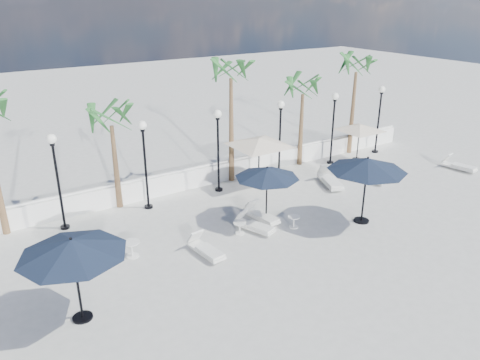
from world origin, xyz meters
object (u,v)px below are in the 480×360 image
lounger_4 (261,215)px  parasol_navy_mid (267,173)px  lounger_6 (369,177)px  parasol_navy_right (367,165)px  lounger_0 (76,257)px  parasol_cream_sq_a (259,139)px  lounger_3 (254,225)px  parasol_cream_sq_b (360,125)px  lounger_7 (459,166)px  parasol_navy_left (72,248)px  lounger_5 (330,180)px  lounger_2 (206,249)px

lounger_4 → parasol_navy_mid: size_ratio=0.68×
lounger_6 → parasol_navy_right: (-3.51, -2.87, 2.23)m
lounger_0 → lounger_4: bearing=-15.1°
lounger_4 → parasol_cream_sq_a: size_ratio=0.35×
lounger_3 → parasol_cream_sq_b: 10.42m
parasol_navy_right → parasol_cream_sq_a: bearing=102.2°
lounger_3 → lounger_7: lounger_7 is taller
lounger_0 → parasol_navy_left: parasol_navy_left is taller
lounger_3 → lounger_7: bearing=-21.4°
lounger_5 → lounger_6: bearing=2.0°
lounger_2 → lounger_6: size_ratio=1.00×
lounger_5 → lounger_7: (7.15, -2.04, -0.03)m
parasol_navy_left → parasol_cream_sq_a: bearing=29.3°
parasol_cream_sq_b → parasol_navy_mid: bearing=-158.7°
lounger_3 → parasol_navy_right: 4.95m
lounger_3 → lounger_6: lounger_3 is taller
lounger_5 → parasol_navy_left: parasol_navy_left is taller
lounger_7 → parasol_cream_sq_a: 10.93m
parasol_navy_mid → parasol_cream_sq_a: 3.89m
lounger_0 → parasol_cream_sq_a: size_ratio=0.37×
lounger_2 → parasol_navy_right: (6.54, -1.14, 2.22)m
lounger_0 → lounger_3: 6.62m
lounger_3 → lounger_5: size_ratio=0.83×
lounger_4 → lounger_6: (6.86, 0.58, -0.01)m
lounger_7 → parasol_navy_mid: parasol_navy_mid is taller
lounger_7 → parasol_navy_right: 9.14m
lounger_0 → parasol_navy_right: size_ratio=0.60×
parasol_cream_sq_a → lounger_4: bearing=-123.1°
lounger_4 → parasol_navy_left: parasol_navy_left is taller
lounger_7 → parasol_navy_left: (-19.93, -1.56, 2.08)m
lounger_2 → parasol_navy_mid: (3.38, 1.08, 1.82)m
parasol_cream_sq_a → parasol_cream_sq_b: 6.65m
lounger_7 → parasol_navy_mid: 12.06m
lounger_6 → parasol_cream_sq_a: bearing=137.6°
lounger_3 → parasol_cream_sq_b: size_ratio=0.41×
parasol_cream_sq_a → parasol_cream_sq_b: parasol_cream_sq_a is taller
lounger_0 → parasol_navy_mid: size_ratio=0.72×
parasol_navy_right → parasol_cream_sq_a: parasol_navy_right is taller
lounger_2 → parasol_navy_right: bearing=-16.7°
parasol_cream_sq_a → parasol_navy_right: bearing=-77.8°
parasol_navy_right → parasol_cream_sq_a: size_ratio=0.62×
lounger_6 → parasol_navy_mid: bearing=172.9°
lounger_0 → lounger_6: lounger_0 is taller
parasol_navy_mid → parasol_cream_sq_b: size_ratio=0.61×
parasol_cream_sq_b → lounger_4: bearing=-159.5°
lounger_0 → lounger_5: bearing=-6.8°
lounger_2 → parasol_cream_sq_a: parasol_cream_sq_a is taller
lounger_3 → parasol_navy_right: (4.08, -1.71, 2.23)m
lounger_4 → lounger_6: lounger_4 is taller
lounger_2 → lounger_4: size_ratio=0.98×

